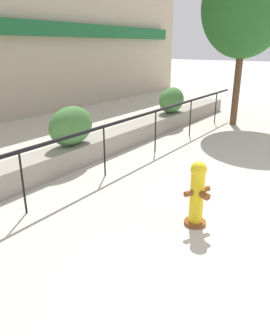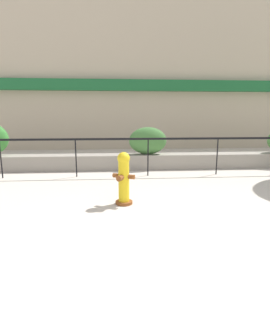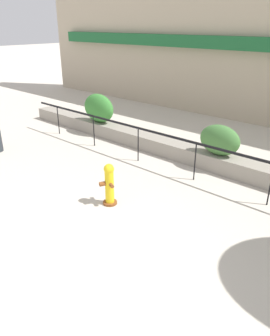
# 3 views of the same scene
# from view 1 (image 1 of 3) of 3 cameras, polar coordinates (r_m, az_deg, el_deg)

# --- Properties ---
(planter_wall_low) EXTENTS (18.00, 0.70, 0.50)m
(planter_wall_low) POSITION_cam_1_polar(r_m,az_deg,el_deg) (8.00, -11.34, 2.06)
(planter_wall_low) COLOR gray
(planter_wall_low) RESTS_ON ground
(fence_railing_segment) EXTENTS (15.00, 0.05, 1.15)m
(fence_railing_segment) POSITION_cam_1_polar(r_m,az_deg,el_deg) (7.06, -5.47, 6.39)
(fence_railing_segment) COLOR black
(fence_railing_segment) RESTS_ON ground
(hedge_bush_1) EXTENTS (1.28, 0.64, 0.92)m
(hedge_bush_1) POSITION_cam_1_polar(r_m,az_deg,el_deg) (7.90, -11.03, 7.20)
(hedge_bush_1) COLOR #427538
(hedge_bush_1) RESTS_ON planter_wall_low
(hedge_bush_2) EXTENTS (1.27, 0.70, 0.88)m
(hedge_bush_2) POSITION_cam_1_polar(r_m,az_deg,el_deg) (11.79, 6.40, 11.67)
(hedge_bush_2) COLOR #427538
(hedge_bush_2) RESTS_ON planter_wall_low
(fire_hydrant) EXTENTS (0.47, 0.48, 1.08)m
(fire_hydrant) POSITION_cam_1_polar(r_m,az_deg,el_deg) (5.25, 10.78, -4.37)
(fire_hydrant) COLOR brown
(fire_hydrant) RESTS_ON ground
(street_tree) EXTENTS (3.12, 2.81, 5.58)m
(street_tree) POSITION_cam_1_polar(r_m,az_deg,el_deg) (12.48, 18.65, 25.08)
(street_tree) COLOR brown
(street_tree) RESTS_ON ground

